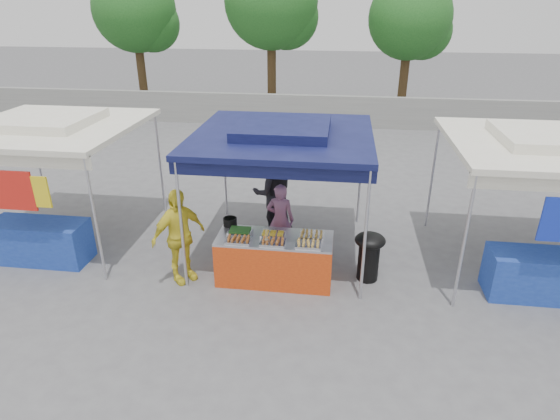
# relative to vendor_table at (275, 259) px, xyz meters

# --- Properties ---
(ground_plane) EXTENTS (80.00, 80.00, 0.00)m
(ground_plane) POSITION_rel_vendor_table_xyz_m (0.00, 0.10, -0.43)
(ground_plane) COLOR #5B5B5E
(back_wall) EXTENTS (40.00, 0.25, 1.20)m
(back_wall) POSITION_rel_vendor_table_xyz_m (0.00, 11.10, 0.17)
(back_wall) COLOR gray
(back_wall) RESTS_ON ground_plane
(main_canopy) EXTENTS (3.20, 3.20, 2.57)m
(main_canopy) POSITION_rel_vendor_table_xyz_m (0.00, 1.07, 1.94)
(main_canopy) COLOR silver
(main_canopy) RESTS_ON ground_plane
(neighbor_stall_left) EXTENTS (3.20, 3.20, 2.57)m
(neighbor_stall_left) POSITION_rel_vendor_table_xyz_m (-4.50, 0.67, 1.18)
(neighbor_stall_left) COLOR silver
(neighbor_stall_left) RESTS_ON ground_plane
(neighbor_stall_right) EXTENTS (3.20, 3.20, 2.57)m
(neighbor_stall_right) POSITION_rel_vendor_table_xyz_m (4.50, 0.67, 1.18)
(neighbor_stall_right) COLOR silver
(neighbor_stall_right) RESTS_ON ground_plane
(tree_0) EXTENTS (3.48, 3.41, 5.86)m
(tree_0) POSITION_rel_vendor_table_xyz_m (-7.57, 13.04, 3.58)
(tree_0) COLOR #422F19
(tree_0) RESTS_ON ground_plane
(tree_1) EXTENTS (3.70, 3.68, 6.32)m
(tree_1) POSITION_rel_vendor_table_xyz_m (-1.81, 12.82, 3.90)
(tree_1) COLOR #422F19
(tree_1) RESTS_ON ground_plane
(tree_2) EXTENTS (3.30, 3.21, 5.51)m
(tree_2) POSITION_rel_vendor_table_xyz_m (3.60, 13.10, 3.34)
(tree_2) COLOR #422F19
(tree_2) RESTS_ON ground_plane
(vendor_table) EXTENTS (2.00, 0.80, 0.85)m
(vendor_table) POSITION_rel_vendor_table_xyz_m (0.00, 0.00, 0.00)
(vendor_table) COLOR #C53C11
(vendor_table) RESTS_ON ground_plane
(food_tray_fl) EXTENTS (0.42, 0.30, 0.07)m
(food_tray_fl) POSITION_rel_vendor_table_xyz_m (-0.58, -0.24, 0.46)
(food_tray_fl) COLOR silver
(food_tray_fl) RESTS_ON vendor_table
(food_tray_fm) EXTENTS (0.42, 0.30, 0.07)m
(food_tray_fm) POSITION_rel_vendor_table_xyz_m (0.01, -0.24, 0.46)
(food_tray_fm) COLOR silver
(food_tray_fm) RESTS_ON vendor_table
(food_tray_fr) EXTENTS (0.42, 0.30, 0.07)m
(food_tray_fr) POSITION_rel_vendor_table_xyz_m (0.60, -0.24, 0.46)
(food_tray_fr) COLOR silver
(food_tray_fr) RESTS_ON vendor_table
(food_tray_bl) EXTENTS (0.42, 0.30, 0.07)m
(food_tray_bl) POSITION_rel_vendor_table_xyz_m (-0.62, 0.08, 0.46)
(food_tray_bl) COLOR silver
(food_tray_bl) RESTS_ON vendor_table
(food_tray_bm) EXTENTS (0.42, 0.30, 0.07)m
(food_tray_bm) POSITION_rel_vendor_table_xyz_m (-0.04, 0.05, 0.46)
(food_tray_bm) COLOR silver
(food_tray_bm) RESTS_ON vendor_table
(food_tray_br) EXTENTS (0.42, 0.30, 0.07)m
(food_tray_br) POSITION_rel_vendor_table_xyz_m (0.63, 0.10, 0.46)
(food_tray_br) COLOR silver
(food_tray_br) RESTS_ON vendor_table
(cooking_pot) EXTENTS (0.25, 0.25, 0.14)m
(cooking_pot) POSITION_rel_vendor_table_xyz_m (-0.86, 0.35, 0.50)
(cooking_pot) COLOR black
(cooking_pot) RESTS_ON vendor_table
(skewer_cup) EXTENTS (0.08, 0.08, 0.09)m
(skewer_cup) POSITION_rel_vendor_table_xyz_m (-0.10, -0.27, 0.47)
(skewer_cup) COLOR silver
(skewer_cup) RESTS_ON vendor_table
(wok_burner) EXTENTS (0.54, 0.54, 0.90)m
(wok_burner) POSITION_rel_vendor_table_xyz_m (1.64, 0.25, 0.11)
(wok_burner) COLOR black
(wok_burner) RESTS_ON ground_plane
(crate_left) EXTENTS (0.52, 0.36, 0.31)m
(crate_left) POSITION_rel_vendor_table_xyz_m (-0.35, 0.56, -0.27)
(crate_left) COLOR #142BA5
(crate_left) RESTS_ON ground_plane
(crate_right) EXTENTS (0.45, 0.32, 0.27)m
(crate_right) POSITION_rel_vendor_table_xyz_m (0.28, 0.72, -0.29)
(crate_right) COLOR #142BA5
(crate_right) RESTS_ON ground_plane
(crate_stacked) EXTENTS (0.45, 0.31, 0.27)m
(crate_stacked) POSITION_rel_vendor_table_xyz_m (0.28, 0.72, -0.02)
(crate_stacked) COLOR #142BA5
(crate_stacked) RESTS_ON crate_right
(vendor_woman) EXTENTS (0.55, 0.38, 1.46)m
(vendor_woman) POSITION_rel_vendor_table_xyz_m (-0.03, 0.95, 0.30)
(vendor_woman) COLOR #8C597C
(vendor_woman) RESTS_ON ground_plane
(helper_man) EXTENTS (1.00, 0.87, 1.75)m
(helper_man) POSITION_rel_vendor_table_xyz_m (-0.31, 1.90, 0.45)
(helper_man) COLOR black
(helper_man) RESTS_ON ground_plane
(customer_person) EXTENTS (0.98, 1.04, 1.73)m
(customer_person) POSITION_rel_vendor_table_xyz_m (-1.64, -0.21, 0.44)
(customer_person) COLOR yellow
(customer_person) RESTS_ON ground_plane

